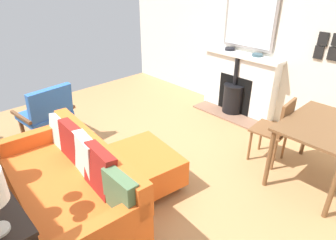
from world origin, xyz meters
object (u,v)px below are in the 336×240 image
(armchair_accent, at_px, (47,111))
(dining_chair_near_fireplace, at_px, (277,127))
(dining_table, at_px, (324,133))
(fireplace, at_px, (238,86))
(mantel_bowl_near, at_px, (230,49))
(ottoman, at_px, (147,164))
(mantel_bowl_far, at_px, (257,55))
(sofa, at_px, (72,185))

(armchair_accent, bearing_deg, dining_chair_near_fireplace, 127.10)
(dining_table, bearing_deg, dining_chair_near_fireplace, -90.89)
(dining_chair_near_fireplace, bearing_deg, fireplace, -127.51)
(mantel_bowl_near, bearing_deg, armchair_accent, -19.11)
(ottoman, bearing_deg, mantel_bowl_far, -176.26)
(mantel_bowl_far, bearing_deg, dining_table, 56.70)
(fireplace, bearing_deg, mantel_bowl_near, -96.61)
(mantel_bowl_far, height_order, armchair_accent, mantel_bowl_far)
(sofa, bearing_deg, armchair_accent, -105.45)
(ottoman, relative_size, dining_chair_near_fireplace, 1.02)
(fireplace, height_order, mantel_bowl_far, mantel_bowl_far)
(mantel_bowl_far, relative_size, sofa, 0.09)
(fireplace, distance_m, ottoman, 2.39)
(ottoman, bearing_deg, fireplace, -169.94)
(sofa, xyz_separation_m, armchair_accent, (-0.42, -1.54, 0.11))
(sofa, bearing_deg, dining_table, 147.91)
(mantel_bowl_near, xyz_separation_m, armchair_accent, (2.79, -0.97, -0.57))
(sofa, height_order, dining_table, sofa)
(dining_chair_near_fireplace, bearing_deg, dining_table, 89.11)
(fireplace, distance_m, dining_chair_near_fireplace, 1.52)
(mantel_bowl_near, xyz_separation_m, ottoman, (2.37, 0.67, -0.80))
(sofa, relative_size, ottoman, 2.04)
(mantel_bowl_far, height_order, ottoman, mantel_bowl_far)
(mantel_bowl_near, relative_size, dining_table, 0.16)
(mantel_bowl_far, distance_m, dining_table, 1.80)
(mantel_bowl_far, relative_size, dining_table, 0.16)
(armchair_accent, distance_m, dining_chair_near_fireplace, 3.04)
(ottoman, height_order, dining_table, dining_table)
(dining_table, bearing_deg, mantel_bowl_far, -123.30)
(dining_table, xyz_separation_m, dining_chair_near_fireplace, (-0.01, -0.52, -0.14))
(fireplace, bearing_deg, dining_table, 61.61)
(fireplace, height_order, dining_chair_near_fireplace, fireplace)
(fireplace, distance_m, dining_table, 1.97)
(ottoman, height_order, dining_chair_near_fireplace, dining_chair_near_fireplace)
(fireplace, xyz_separation_m, sofa, (3.19, 0.31, -0.09))
(armchair_accent, xyz_separation_m, dining_chair_near_fireplace, (-1.84, 2.43, 0.03))
(mantel_bowl_far, xyz_separation_m, armchair_accent, (2.79, -1.48, -0.56))
(fireplace, height_order, mantel_bowl_near, mantel_bowl_near)
(armchair_accent, relative_size, dining_table, 0.83)
(mantel_bowl_near, bearing_deg, fireplace, 83.39)
(mantel_bowl_far, distance_m, ottoman, 2.51)
(mantel_bowl_near, xyz_separation_m, sofa, (3.22, 0.57, -0.68))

